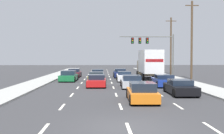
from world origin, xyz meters
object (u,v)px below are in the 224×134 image
Objects in this scene: car_navy at (120,73)px; utility_pole_far at (171,45)px; car_red at (97,81)px; box_truck at (149,63)px; car_maroon at (74,73)px; traffic_signal_mast at (149,43)px; car_white at (124,77)px; utility_pole_mid at (192,39)px; car_orange at (142,93)px; car_black at (180,87)px; car_blue at (163,81)px; car_green at (69,76)px; car_silver at (131,82)px; car_yellow at (97,77)px; car_gray at (98,74)px.

utility_pole_far is (9.26, 7.23, 4.44)m from car_navy.
car_red is 0.51× the size of box_truck.
car_maroon is 11.22m from box_truck.
traffic_signal_mast reaches higher than car_maroon.
traffic_signal_mast is 0.90× the size of utility_pole_far.
car_red is at bearing -128.60° from box_truck.
utility_pole_mid is at bearing 17.37° from car_white.
box_truck reaches higher than car_navy.
car_black is (3.46, 3.25, -0.04)m from car_orange.
car_white is 0.51× the size of traffic_signal_mast.
car_blue is 17.33m from traffic_signal_mast.
car_green is 10.54m from box_truck.
car_silver is 18.97m from traffic_signal_mast.
car_maroon is 0.50× the size of traffic_signal_mast.
box_truck is at bearing -23.00° from car_maroon.
car_orange is 0.40× the size of utility_pole_mid.
car_black is at bearing -61.51° from car_maroon.
box_truck is at bearing -172.28° from utility_pole_mid.
traffic_signal_mast reaches higher than car_green.
car_orange is 4.75m from car_black.
car_silver is at bearing -113.68° from utility_pole_far.
car_white reaches higher than car_yellow.
car_blue is (10.21, -12.68, -0.01)m from car_maroon.
car_blue is at bearing -73.80° from car_navy.
box_truck is 6.72m from utility_pole_mid.
car_silver is 5.87m from car_black.
utility_pole_mid is at bearing 62.95° from car_orange.
car_navy is 12.56m from utility_pole_far.
utility_pole_far reaches higher than car_silver.
car_green is 1.12× the size of car_yellow.
car_yellow is at bearing 102.22° from car_orange.
utility_pole_mid is 1.07× the size of utility_pole_far.
utility_pole_far is (12.52, 13.56, 4.48)m from car_yellow.
car_white is at bearing -148.49° from box_truck.
car_silver is (0.22, -13.39, -0.03)m from car_navy.
car_navy is at bearing 3.77° from car_gray.
car_maroon is 0.42× the size of utility_pole_mid.
utility_pole_mid reaches higher than box_truck.
car_navy reaches higher than car_yellow.
car_blue is (-0.02, -8.34, -1.60)m from box_truck.
car_silver is at bearing -63.59° from car_maroon.
car_gray reaches higher than car_black.
car_orange reaches higher than car_red.
car_maroon is 15.43m from car_silver.
car_green is 0.99× the size of car_gray.
box_truck is at bearing 89.69° from car_black.
utility_pole_far is (4.35, 2.83, -0.15)m from traffic_signal_mast.
traffic_signal_mast is (8.03, 16.69, 4.62)m from car_red.
car_navy is 12.76m from car_blue.
car_orange is at bearing -136.78° from car_black.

